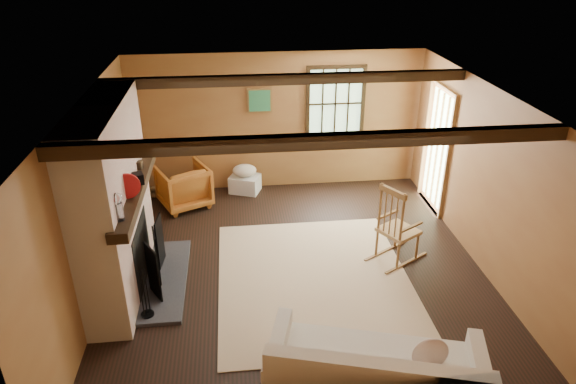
{
  "coord_description": "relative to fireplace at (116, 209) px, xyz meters",
  "views": [
    {
      "loc": [
        -0.76,
        -5.69,
        4.05
      ],
      "look_at": [
        -0.08,
        0.4,
        1.01
      ],
      "focal_mm": 32.0,
      "sensor_mm": 36.0,
      "label": 1
    }
  ],
  "objects": [
    {
      "name": "ground",
      "position": [
        2.23,
        0.0,
        -1.1
      ],
      "size": [
        5.5,
        5.5,
        0.0
      ],
      "primitive_type": "plane",
      "color": "black",
      "rests_on": "ground"
    },
    {
      "name": "room_envelope",
      "position": [
        2.45,
        0.26,
        0.53
      ],
      "size": [
        5.02,
        5.52,
        2.44
      ],
      "color": "#905F33",
      "rests_on": "ground"
    },
    {
      "name": "fireplace",
      "position": [
        0.0,
        0.0,
        0.0
      ],
      "size": [
        1.02,
        2.3,
        2.4
      ],
      "color": "brown",
      "rests_on": "ground"
    },
    {
      "name": "rug",
      "position": [
        2.43,
        -0.2,
        -1.1
      ],
      "size": [
        2.5,
        3.0,
        0.01
      ],
      "primitive_type": "cube",
      "color": "#CDAE89",
      "rests_on": "ground"
    },
    {
      "name": "rocking_chair",
      "position": [
        3.62,
        0.17,
        -0.62
      ],
      "size": [
        0.93,
        0.8,
        1.15
      ],
      "rotation": [
        0.0,
        0.0,
        2.11
      ],
      "color": "tan",
      "rests_on": "ground"
    },
    {
      "name": "sofa",
      "position": [
        2.69,
        -2.23,
        -0.81
      ],
      "size": [
        2.19,
        1.42,
        0.82
      ],
      "rotation": [
        0.0,
        0.0,
        -0.28
      ],
      "color": "silver",
      "rests_on": "ground"
    },
    {
      "name": "firewood_pile",
      "position": [
        0.28,
        2.48,
        -1.0
      ],
      "size": [
        0.59,
        0.11,
        0.22
      ],
      "color": "brown",
      "rests_on": "ground"
    },
    {
      "name": "laundry_basket",
      "position": [
        1.62,
        2.55,
        -0.95
      ],
      "size": [
        0.6,
        0.53,
        0.3
      ],
      "primitive_type": "cube",
      "rotation": [
        0.0,
        0.0,
        -0.36
      ],
      "color": "silver",
      "rests_on": "ground"
    },
    {
      "name": "basket_pillow",
      "position": [
        1.62,
        2.55,
        -0.7
      ],
      "size": [
        0.42,
        0.34,
        0.21
      ],
      "primitive_type": "ellipsoid",
      "rotation": [
        0.0,
        0.0,
        -0.0
      ],
      "color": "silver",
      "rests_on": "laundry_basket"
    },
    {
      "name": "armchair",
      "position": [
        0.59,
        2.14,
        -0.75
      ],
      "size": [
        1.02,
        1.03,
        0.71
      ],
      "primitive_type": "imported",
      "rotation": [
        0.0,
        0.0,
        -2.7
      ],
      "color": "#BF6026",
      "rests_on": "ground"
    }
  ]
}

